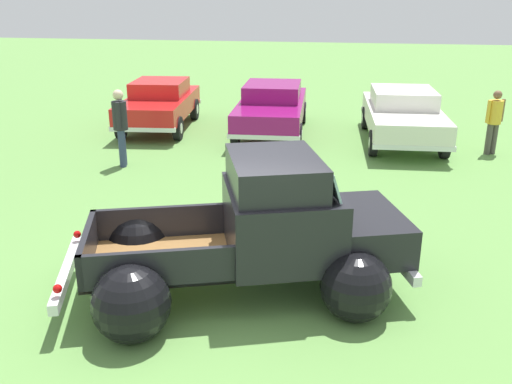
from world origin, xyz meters
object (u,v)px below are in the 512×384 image
(show_car_2, at_px, (403,114))
(spectator_0, at_px, (120,123))
(show_car_1, at_px, (272,106))
(spectator_1, at_px, (494,118))
(show_car_0, at_px, (160,103))
(vintage_pickup_truck, at_px, (262,238))

(show_car_2, height_order, spectator_0, spectator_0)
(show_car_1, bearing_deg, spectator_1, 74.73)
(spectator_1, bearing_deg, show_car_1, -131.99)
(show_car_0, xyz_separation_m, show_car_2, (7.11, -0.41, 0.01))
(spectator_0, bearing_deg, show_car_0, -99.31)
(spectator_0, bearing_deg, show_car_1, -143.23)
(vintage_pickup_truck, height_order, show_car_0, vintage_pickup_truck)
(vintage_pickup_truck, height_order, spectator_0, vintage_pickup_truck)
(show_car_1, height_order, spectator_0, spectator_0)
(show_car_1, relative_size, spectator_0, 2.60)
(show_car_0, distance_m, spectator_0, 3.92)
(show_car_1, distance_m, spectator_1, 6.00)
(spectator_0, bearing_deg, show_car_2, -167.70)
(spectator_0, bearing_deg, spectator_1, -178.88)
(show_car_2, distance_m, spectator_0, 7.56)
(vintage_pickup_truck, distance_m, show_car_2, 9.01)
(spectator_1, bearing_deg, show_car_0, -127.71)
(show_car_1, height_order, show_car_2, same)
(spectator_0, distance_m, spectator_1, 9.26)
(vintage_pickup_truck, height_order, show_car_1, vintage_pickup_truck)
(vintage_pickup_truck, distance_m, show_car_0, 10.17)
(vintage_pickup_truck, bearing_deg, show_car_2, 55.40)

